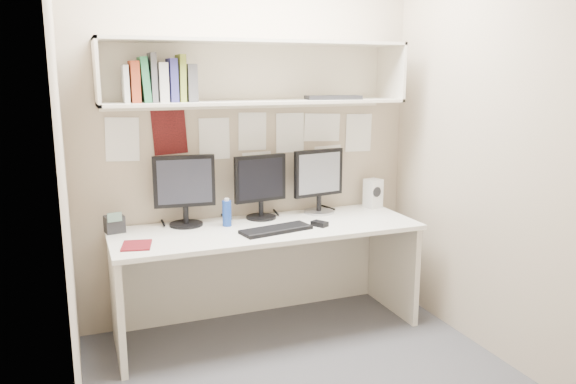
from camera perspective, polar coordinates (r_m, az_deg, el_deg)
name	(u,v)px	position (r m, az deg, el deg)	size (l,w,h in m)	color
floor	(304,376)	(3.41, 1.66, -18.18)	(2.40, 2.00, 0.01)	#444449
wall_back	(249,134)	(3.91, -3.94, 5.87)	(2.40, 0.02, 2.60)	tan
wall_front	(412,188)	(2.11, 12.48, 0.42)	(2.40, 0.02, 2.60)	tan
wall_left	(63,166)	(2.75, -21.92, 2.47)	(0.02, 2.00, 2.60)	tan
wall_right	(488,143)	(3.62, 19.65, 4.71)	(0.02, 2.00, 2.60)	tan
desk	(267,279)	(3.80, -2.15, -8.79)	(2.00, 0.70, 0.73)	silver
overhead_hutch	(255,72)	(3.76, -3.38, 12.04)	(2.00, 0.38, 0.40)	beige
pinned_papers	(250,142)	(3.91, -3.91, 5.13)	(1.92, 0.01, 0.48)	white
monitor_left	(185,188)	(3.72, -10.47, 0.44)	(0.40, 0.22, 0.47)	black
monitor_center	(260,184)	(3.85, -2.82, 0.84)	(0.38, 0.21, 0.44)	black
monitor_right	(319,178)	(4.00, 3.14, 1.38)	(0.39, 0.22, 0.46)	#A5A5AA
keyboard	(276,230)	(3.57, -1.22, -3.84)	(0.46, 0.16, 0.02)	black
mouse	(320,224)	(3.69, 3.23, -3.24)	(0.06, 0.10, 0.03)	black
speaker	(373,193)	(4.23, 8.63, -0.13)	(0.13, 0.13, 0.22)	silver
blue_bottle	(227,213)	(3.70, -6.23, -2.12)	(0.06, 0.06, 0.19)	navy
maroon_notebook	(137,245)	(3.38, -15.13, -5.26)	(0.16, 0.20, 0.01)	maroon
desk_phone	(115,224)	(3.70, -17.21, -3.12)	(0.13, 0.12, 0.14)	black
book_stack	(160,81)	(3.57, -12.87, 10.94)	(0.44, 0.18, 0.29)	#B9B8B3
hutch_tray	(333,97)	(3.87, 4.61, 9.55)	(0.37, 0.14, 0.03)	black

